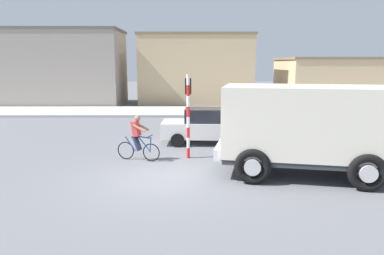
{
  "coord_description": "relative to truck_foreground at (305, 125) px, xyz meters",
  "views": [
    {
      "loc": [
        0.87,
        -11.04,
        3.63
      ],
      "look_at": [
        0.95,
        2.5,
        1.2
      ],
      "focal_mm": 33.91,
      "sensor_mm": 36.0,
      "label": 1
    }
  ],
  "objects": [
    {
      "name": "traffic_light_pole",
      "position": [
        -3.75,
        2.23,
        0.4
      ],
      "size": [
        0.24,
        0.43,
        3.2
      ],
      "color": "red",
      "rests_on": "ground"
    },
    {
      "name": "building_mid_block",
      "position": [
        -3.15,
        22.0,
        1.41
      ],
      "size": [
        10.16,
        5.47,
        6.14
      ],
      "color": "#D1B284",
      "rests_on": "ground"
    },
    {
      "name": "ground_plane",
      "position": [
        -4.56,
        -0.39,
        -1.67
      ],
      "size": [
        120.0,
        120.0,
        0.0
      ],
      "primitive_type": "plane",
      "color": "slate"
    },
    {
      "name": "sidewalk_far",
      "position": [
        -4.56,
        15.1,
        -1.59
      ],
      "size": [
        80.0,
        5.0,
        0.16
      ],
      "primitive_type": "cube",
      "color": "#ADADA8",
      "rests_on": "ground"
    },
    {
      "name": "pedestrian_near_kerb",
      "position": [
        -1.67,
        10.15,
        -0.82
      ],
      "size": [
        0.34,
        0.22,
        1.62
      ],
      "color": "#2D334C",
      "rests_on": "ground"
    },
    {
      "name": "truck_foreground",
      "position": [
        0.0,
        0.0,
        0.0
      ],
      "size": [
        5.8,
        3.61,
        2.9
      ],
      "color": "silver",
      "rests_on": "ground"
    },
    {
      "name": "car_red_near",
      "position": [
        -2.91,
        4.77,
        -0.85
      ],
      "size": [
        4.07,
        2.02,
        1.6
      ],
      "color": "white",
      "rests_on": "ground"
    },
    {
      "name": "building_corner_right",
      "position": [
        10.24,
        21.5,
        0.38
      ],
      "size": [
        11.26,
        7.83,
        4.08
      ],
      "color": "#D1B284",
      "rests_on": "ground"
    },
    {
      "name": "building_corner_left",
      "position": [
        -14.52,
        20.52,
        1.55
      ],
      "size": [
        9.95,
        5.7,
        6.44
      ],
      "color": "#9E9389",
      "rests_on": "ground"
    },
    {
      "name": "cyclist",
      "position": [
        -5.64,
        1.82,
        -0.8
      ],
      "size": [
        1.66,
        0.66,
        1.72
      ],
      "color": "black",
      "rests_on": "ground"
    }
  ]
}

